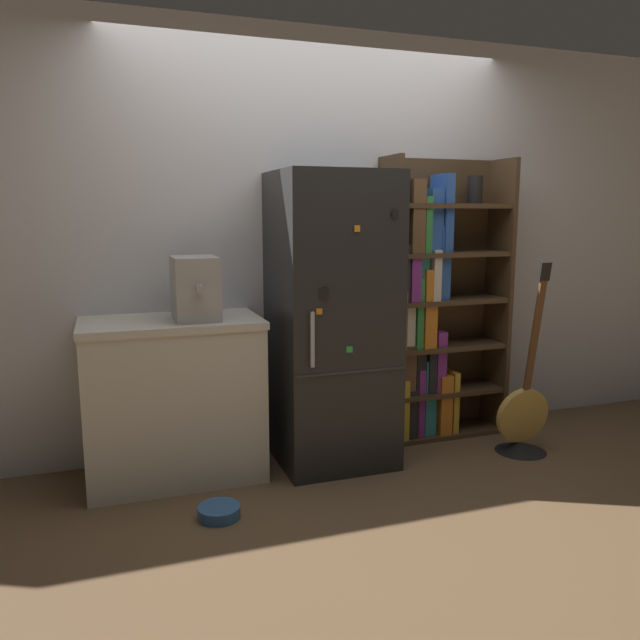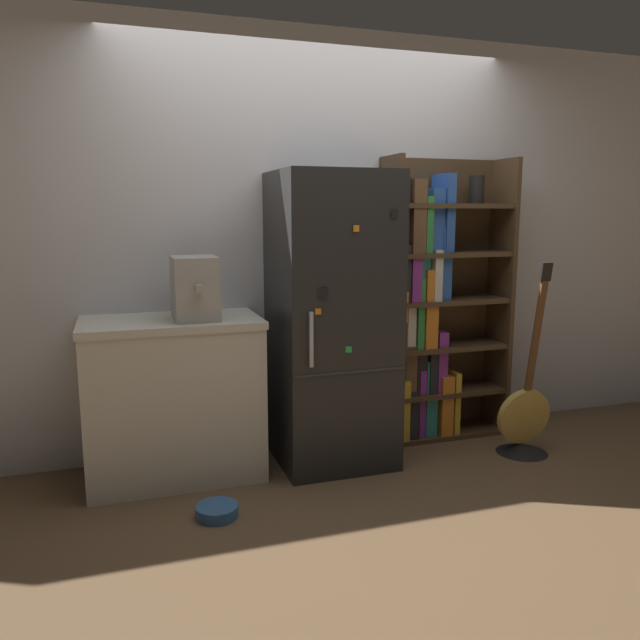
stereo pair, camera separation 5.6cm
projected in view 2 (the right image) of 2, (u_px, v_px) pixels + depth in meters
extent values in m
plane|color=brown|center=(338.00, 466.00, 3.73)|extent=(16.00, 16.00, 0.00)
cube|color=silver|center=(314.00, 243.00, 3.95)|extent=(8.00, 0.05, 2.60)
cube|color=black|center=(332.00, 320.00, 3.70)|extent=(0.67, 0.65, 1.73)
cube|color=#333333|center=(351.00, 372.00, 3.43)|extent=(0.65, 0.01, 0.01)
cube|color=#B2B2B7|center=(311.00, 340.00, 3.32)|extent=(0.02, 0.02, 0.30)
cube|color=orange|center=(356.00, 229.00, 3.31)|extent=(0.04, 0.01, 0.03)
cube|color=green|center=(349.00, 349.00, 3.40)|extent=(0.03, 0.02, 0.03)
cube|color=black|center=(322.00, 293.00, 3.30)|extent=(0.06, 0.02, 0.06)
cube|color=black|center=(395.00, 214.00, 3.36)|extent=(0.04, 0.02, 0.04)
cube|color=orange|center=(318.00, 311.00, 3.31)|extent=(0.03, 0.01, 0.03)
cube|color=#4C3823|center=(389.00, 303.00, 3.98)|extent=(0.03, 0.32, 1.84)
cube|color=#4C3823|center=(499.00, 298.00, 4.23)|extent=(0.03, 0.32, 1.84)
cube|color=#4C3823|center=(435.00, 298.00, 4.24)|extent=(0.85, 0.03, 1.84)
cube|color=#4C3823|center=(441.00, 432.00, 4.26)|extent=(0.79, 0.29, 0.03)
cube|color=#4C3823|center=(443.00, 391.00, 4.21)|extent=(0.79, 0.29, 0.03)
cube|color=#4C3823|center=(444.00, 346.00, 4.16)|extent=(0.79, 0.29, 0.03)
cube|color=#4C3823|center=(446.00, 301.00, 4.11)|extent=(0.79, 0.29, 0.03)
cube|color=#4C3823|center=(448.00, 254.00, 4.05)|extent=(0.79, 0.29, 0.03)
cube|color=#4C3823|center=(449.00, 206.00, 4.00)|extent=(0.79, 0.29, 0.03)
cube|color=gold|center=(397.00, 407.00, 4.11)|extent=(0.08, 0.26, 0.40)
cube|color=#262628|center=(407.00, 410.00, 4.15)|extent=(0.06, 0.24, 0.32)
cube|color=purple|center=(415.00, 400.00, 4.16)|extent=(0.04, 0.22, 0.45)
cube|color=teal|center=(425.00, 395.00, 4.18)|extent=(0.08, 0.20, 0.51)
cube|color=orange|center=(439.00, 402.00, 4.21)|extent=(0.09, 0.26, 0.40)
cube|color=gold|center=(449.00, 400.00, 4.23)|extent=(0.04, 0.24, 0.42)
cube|color=#262628|center=(395.00, 357.00, 4.05)|extent=(0.04, 0.24, 0.49)
cube|color=brown|center=(404.00, 368.00, 4.10)|extent=(0.08, 0.24, 0.33)
cube|color=#262628|center=(416.00, 357.00, 4.11)|extent=(0.07, 0.20, 0.47)
cube|color=#262628|center=(427.00, 367.00, 4.14)|extent=(0.05, 0.21, 0.32)
cube|color=purple|center=(436.00, 360.00, 4.15)|extent=(0.07, 0.22, 0.40)
cube|color=orange|center=(396.00, 319.00, 4.01)|extent=(0.05, 0.25, 0.38)
cube|color=silver|center=(405.00, 308.00, 4.03)|extent=(0.06, 0.23, 0.51)
cube|color=#338C3F|center=(413.00, 312.00, 4.05)|extent=(0.05, 0.25, 0.45)
cube|color=orange|center=(424.00, 308.00, 4.05)|extent=(0.09, 0.24, 0.51)
cube|color=#262628|center=(398.00, 272.00, 3.97)|extent=(0.06, 0.26, 0.36)
cube|color=purple|center=(409.00, 271.00, 3.98)|extent=(0.07, 0.25, 0.38)
cube|color=teal|center=(418.00, 273.00, 4.02)|extent=(0.07, 0.21, 0.35)
cube|color=silver|center=(429.00, 274.00, 4.03)|extent=(0.05, 0.26, 0.33)
cube|color=#2D59B2|center=(439.00, 263.00, 4.05)|extent=(0.07, 0.23, 0.47)
cube|color=#262628|center=(399.00, 216.00, 3.90)|extent=(0.06, 0.21, 0.47)
cube|color=brown|center=(411.00, 217.00, 3.93)|extent=(0.09, 0.27, 0.45)
cube|color=#338C3F|center=(421.00, 225.00, 3.95)|extent=(0.04, 0.25, 0.35)
cube|color=#2D59B2|center=(431.00, 220.00, 3.98)|extent=(0.08, 0.21, 0.40)
cube|color=#2D59B2|center=(443.00, 213.00, 3.99)|extent=(0.06, 0.22, 0.49)
cylinder|color=black|center=(477.00, 190.00, 4.04)|extent=(0.10, 0.10, 0.18)
cube|color=beige|center=(174.00, 402.00, 3.53)|extent=(0.96, 0.55, 0.87)
cube|color=beige|center=(171.00, 322.00, 3.45)|extent=(0.98, 0.57, 0.04)
cube|color=#A5A39E|center=(195.00, 288.00, 3.41)|extent=(0.24, 0.31, 0.34)
cylinder|color=#A5A39E|center=(199.00, 289.00, 3.23)|extent=(0.04, 0.06, 0.04)
cone|color=black|center=(522.00, 448.00, 3.93)|extent=(0.32, 0.32, 0.06)
cylinder|color=gold|center=(524.00, 416.00, 3.89)|extent=(0.35, 0.09, 0.36)
cube|color=brown|center=(536.00, 337.00, 3.73)|extent=(0.04, 0.12, 0.68)
cube|color=black|center=(546.00, 272.00, 3.62)|extent=(0.07, 0.04, 0.11)
cylinder|color=#3366A5|center=(217.00, 511.00, 3.10)|extent=(0.21, 0.21, 0.06)
torus|color=#3366A5|center=(217.00, 506.00, 3.09)|extent=(0.21, 0.21, 0.01)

